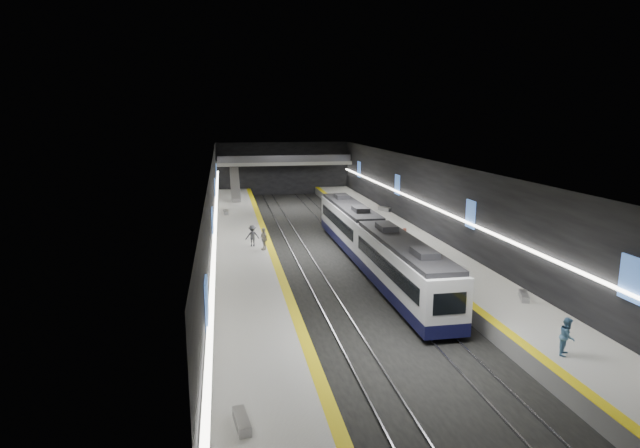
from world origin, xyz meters
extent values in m
plane|color=black|center=(0.00, 0.00, 0.00)|extent=(70.00, 70.00, 0.00)
cube|color=beige|center=(0.00, 0.00, 8.00)|extent=(20.00, 70.00, 0.04)
cube|color=black|center=(-10.00, 0.00, 4.00)|extent=(0.04, 70.00, 8.00)
cube|color=black|center=(10.00, 0.00, 4.00)|extent=(0.04, 70.00, 8.00)
cube|color=black|center=(0.00, 35.00, 4.00)|extent=(20.00, 0.04, 8.00)
cube|color=black|center=(0.00, -35.00, 4.00)|extent=(20.00, 0.04, 8.00)
cube|color=slate|center=(-7.50, 0.00, 0.50)|extent=(5.00, 70.00, 1.00)
cube|color=#B1B1AB|center=(-7.50, 0.00, 1.01)|extent=(5.00, 70.00, 0.02)
cube|color=yellow|center=(-5.30, 0.00, 1.02)|extent=(0.60, 70.00, 0.02)
cube|color=slate|center=(7.50, 0.00, 0.50)|extent=(5.00, 70.00, 1.00)
cube|color=#B1B1AB|center=(7.50, 0.00, 1.01)|extent=(5.00, 70.00, 0.02)
cube|color=yellow|center=(5.30, 0.00, 1.02)|extent=(0.60, 70.00, 0.02)
cube|color=gray|center=(-3.22, 0.00, 0.06)|extent=(0.08, 70.00, 0.12)
cube|color=gray|center=(-1.78, 0.00, 0.06)|extent=(0.08, 70.00, 0.12)
cube|color=gray|center=(1.78, 0.00, 0.06)|extent=(0.08, 70.00, 0.12)
cube|color=gray|center=(3.22, 0.00, 0.06)|extent=(0.08, 70.00, 0.12)
cube|color=#0F1038|center=(2.50, -13.65, 0.75)|extent=(2.65, 15.00, 0.80)
cube|color=white|center=(2.50, -13.65, 2.40)|extent=(2.65, 15.00, 2.50)
cube|color=black|center=(2.50, -13.65, 3.80)|extent=(2.44, 14.25, 0.30)
cube|color=black|center=(2.50, -13.65, 2.45)|extent=(2.69, 13.20, 1.00)
cube|color=black|center=(2.50, -21.17, 2.35)|extent=(1.85, 0.05, 1.20)
cube|color=#0F1038|center=(2.50, 1.35, 0.75)|extent=(2.65, 15.00, 0.80)
cube|color=white|center=(2.50, 1.35, 2.40)|extent=(2.65, 15.00, 2.50)
cube|color=black|center=(2.50, 1.35, 3.80)|extent=(2.44, 14.25, 0.30)
cube|color=black|center=(2.50, 1.35, 2.45)|extent=(2.69, 13.20, 1.00)
cube|color=black|center=(2.50, -6.17, 2.35)|extent=(1.85, 0.05, 1.20)
cube|color=#406DC2|center=(-9.92, -25.00, 4.50)|extent=(0.10, 1.50, 2.20)
cube|color=#406DC2|center=(-9.92, -8.00, 4.50)|extent=(0.10, 1.50, 2.20)
cube|color=#406DC2|center=(-9.92, 10.00, 4.50)|extent=(0.10, 1.50, 2.20)
cube|color=#406DC2|center=(-9.92, 27.00, 4.50)|extent=(0.10, 1.50, 2.20)
cube|color=#406DC2|center=(9.92, -25.00, 4.50)|extent=(0.10, 1.50, 2.20)
cube|color=#406DC2|center=(9.92, -8.00, 4.50)|extent=(0.10, 1.50, 2.20)
cube|color=#406DC2|center=(9.92, 10.00, 4.50)|extent=(0.10, 1.50, 2.20)
cube|color=#406DC2|center=(9.92, 27.00, 4.50)|extent=(0.10, 1.50, 2.20)
cube|color=white|center=(-9.80, 0.00, 3.80)|extent=(0.25, 68.60, 0.12)
cube|color=white|center=(9.80, 0.00, 3.80)|extent=(0.25, 68.60, 0.12)
cube|color=gray|center=(0.00, 33.00, 5.00)|extent=(20.00, 3.00, 0.50)
cube|color=#47474C|center=(0.00, 31.55, 5.75)|extent=(19.60, 0.08, 1.00)
cube|color=#99999E|center=(-7.50, 26.00, 2.90)|extent=(1.20, 7.50, 3.92)
cube|color=#99999E|center=(-8.73, -28.47, 1.20)|extent=(0.67, 1.69, 0.40)
cube|color=#99999E|center=(-8.89, 14.48, 1.21)|extent=(0.58, 1.76, 0.42)
cube|color=#99999E|center=(8.90, -17.83, 1.20)|extent=(1.05, 1.65, 0.39)
cube|color=#99999E|center=(9.50, 13.04, 1.23)|extent=(1.27, 1.95, 0.47)
imported|color=#BE5C47|center=(5.71, -4.87, 1.94)|extent=(0.61, 0.78, 1.88)
imported|color=teal|center=(6.61, -25.26, 1.92)|extent=(1.12, 1.13, 1.85)
imported|color=#B8B2A9|center=(-5.91, -2.73, 1.94)|extent=(0.83, 1.20, 1.89)
imported|color=#45474D|center=(-6.77, -1.32, 1.92)|extent=(1.29, 0.89, 1.84)
camera|label=1|loc=(-9.08, -46.32, 12.21)|focal=30.00mm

